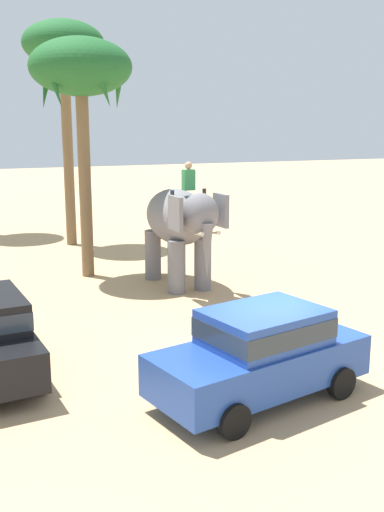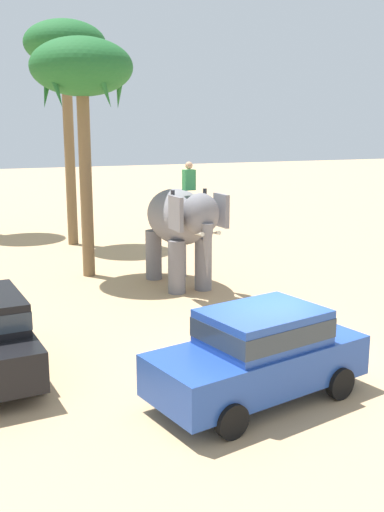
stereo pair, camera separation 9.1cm
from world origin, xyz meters
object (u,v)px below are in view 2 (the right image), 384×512
(elephant_with_mahout, at_px, (181,223))
(palm_tree_left_of_road, at_px, (65,51))
(car_sedan_foreground, at_px, (260,351))
(palm_tree_behind_elephant, at_px, (82,73))

(elephant_with_mahout, bearing_deg, palm_tree_left_of_road, 102.97)
(car_sedan_foreground, distance_m, palm_tree_left_of_road, 17.24)
(palm_tree_behind_elephant, relative_size, palm_tree_left_of_road, 0.85)
(car_sedan_foreground, relative_size, palm_tree_behind_elephant, 0.58)
(elephant_with_mahout, relative_size, palm_tree_behind_elephant, 0.52)
(car_sedan_foreground, height_order, palm_tree_left_of_road, palm_tree_left_of_road)
(car_sedan_foreground, xyz_separation_m, palm_tree_behind_elephant, (-0.87, 10.32, 5.55))
(car_sedan_foreground, xyz_separation_m, elephant_with_mahout, (1.50, 7.95, 1.06))
(palm_tree_left_of_road, bearing_deg, elephant_with_mahout, -77.03)
(elephant_with_mahout, relative_size, palm_tree_left_of_road, 0.44)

